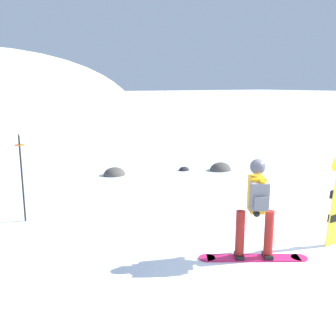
{
  "coord_description": "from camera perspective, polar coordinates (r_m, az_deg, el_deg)",
  "views": [
    {
      "loc": [
        -4.77,
        -3.81,
        2.89
      ],
      "look_at": [
        -0.12,
        3.62,
        1.0
      ],
      "focal_mm": 41.8,
      "sensor_mm": 36.0,
      "label": 1
    }
  ],
  "objects": [
    {
      "name": "spare_snowboard",
      "position": [
        7.58,
        23.29,
        -4.52
      ],
      "size": [
        0.28,
        0.15,
        1.66
      ],
      "color": "yellow",
      "rests_on": "ground"
    },
    {
      "name": "piste_marker_near",
      "position": [
        8.75,
        -20.57,
        -0.48
      ],
      "size": [
        0.2,
        0.2,
        1.91
      ],
      "color": "black",
      "rests_on": "ground"
    },
    {
      "name": "rock_dark",
      "position": [
        12.77,
        -7.82,
        -1.04
      ],
      "size": [
        0.73,
        0.62,
        0.51
      ],
      "color": "#4C4742",
      "rests_on": "ground"
    },
    {
      "name": "snowboarder_main",
      "position": [
        6.57,
        12.72,
        -5.6
      ],
      "size": [
        1.61,
        1.1,
        1.71
      ],
      "color": "#D11E5B",
      "rests_on": "ground"
    },
    {
      "name": "ground_plane",
      "position": [
        6.75,
        17.98,
        -13.79
      ],
      "size": [
        300.0,
        300.0,
        0.0
      ],
      "primitive_type": "plane",
      "color": "white"
    },
    {
      "name": "rock_small",
      "position": [
        13.49,
        7.65,
        -0.32
      ],
      "size": [
        0.77,
        0.66,
        0.54
      ],
      "color": "#4C4742",
      "rests_on": "ground"
    },
    {
      "name": "rock_mid",
      "position": [
        13.36,
        2.35,
        -0.35
      ],
      "size": [
        0.37,
        0.31,
        0.26
      ],
      "color": "#282628",
      "rests_on": "ground"
    }
  ]
}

